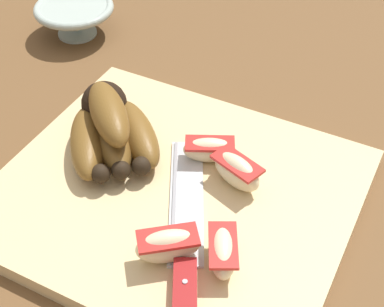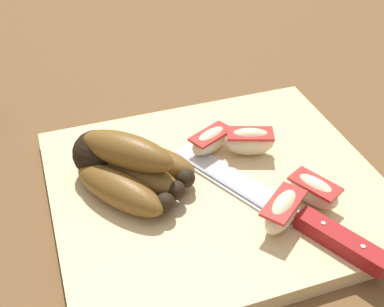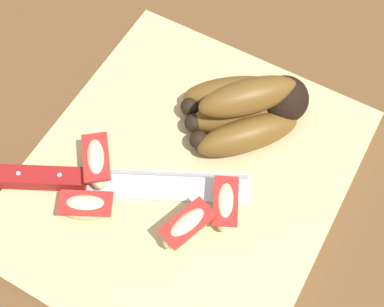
{
  "view_description": "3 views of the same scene",
  "coord_description": "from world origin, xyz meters",
  "px_view_note": "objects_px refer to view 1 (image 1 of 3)",
  "views": [
    {
      "loc": [
        -0.21,
        0.39,
        0.48
      ],
      "look_at": [
        0.0,
        -0.02,
        0.05
      ],
      "focal_mm": 53.81,
      "sensor_mm": 36.0,
      "label": 1
    },
    {
      "loc": [
        0.18,
        0.42,
        0.41
      ],
      "look_at": [
        0.03,
        -0.01,
        0.05
      ],
      "focal_mm": 47.1,
      "sensor_mm": 36.0,
      "label": 2
    },
    {
      "loc": [
        -0.22,
        -0.13,
        0.57
      ],
      "look_at": [
        0.03,
        0.01,
        0.04
      ],
      "focal_mm": 50.78,
      "sensor_mm": 36.0,
      "label": 3
    }
  ],
  "objects_px": {
    "chefs_knife": "(185,266)",
    "ceramic_bowl": "(75,17)",
    "apple_wedge_far": "(237,171)",
    "apple_wedge_extra": "(210,149)",
    "apple_wedge_middle": "(223,251)",
    "apple_wedge_near": "(168,246)",
    "banana_bunch": "(110,128)"
  },
  "relations": [
    {
      "from": "apple_wedge_extra",
      "to": "chefs_knife",
      "type": "bearing_deg",
      "value": 107.27
    },
    {
      "from": "apple_wedge_far",
      "to": "apple_wedge_extra",
      "type": "height_order",
      "value": "apple_wedge_far"
    },
    {
      "from": "apple_wedge_middle",
      "to": "ceramic_bowl",
      "type": "xyz_separation_m",
      "value": [
        0.39,
        -0.31,
        -0.01
      ]
    },
    {
      "from": "apple_wedge_middle",
      "to": "ceramic_bowl",
      "type": "relative_size",
      "value": 0.54
    },
    {
      "from": "apple_wedge_near",
      "to": "apple_wedge_extra",
      "type": "height_order",
      "value": "apple_wedge_near"
    },
    {
      "from": "banana_bunch",
      "to": "chefs_knife",
      "type": "bearing_deg",
      "value": 143.36
    },
    {
      "from": "apple_wedge_middle",
      "to": "apple_wedge_near",
      "type": "bearing_deg",
      "value": 21.67
    },
    {
      "from": "chefs_knife",
      "to": "apple_wedge_near",
      "type": "distance_m",
      "value": 0.03
    },
    {
      "from": "chefs_knife",
      "to": "ceramic_bowl",
      "type": "height_order",
      "value": "ceramic_bowl"
    },
    {
      "from": "apple_wedge_extra",
      "to": "apple_wedge_near",
      "type": "bearing_deg",
      "value": 100.14
    },
    {
      "from": "apple_wedge_middle",
      "to": "apple_wedge_far",
      "type": "distance_m",
      "value": 0.11
    },
    {
      "from": "apple_wedge_middle",
      "to": "apple_wedge_far",
      "type": "height_order",
      "value": "apple_wedge_far"
    },
    {
      "from": "apple_wedge_middle",
      "to": "apple_wedge_extra",
      "type": "relative_size",
      "value": 1.0
    },
    {
      "from": "apple_wedge_near",
      "to": "apple_wedge_far",
      "type": "xyz_separation_m",
      "value": [
        -0.02,
        -0.12,
        -0.0
      ]
    },
    {
      "from": "apple_wedge_extra",
      "to": "ceramic_bowl",
      "type": "distance_m",
      "value": 0.37
    },
    {
      "from": "apple_wedge_far",
      "to": "ceramic_bowl",
      "type": "distance_m",
      "value": 0.42
    },
    {
      "from": "banana_bunch",
      "to": "apple_wedge_extra",
      "type": "distance_m",
      "value": 0.12
    },
    {
      "from": "ceramic_bowl",
      "to": "apple_wedge_far",
      "type": "bearing_deg",
      "value": 150.49
    },
    {
      "from": "apple_wedge_near",
      "to": "apple_wedge_extra",
      "type": "relative_size",
      "value": 1.01
    },
    {
      "from": "apple_wedge_far",
      "to": "ceramic_bowl",
      "type": "bearing_deg",
      "value": -29.51
    },
    {
      "from": "apple_wedge_far",
      "to": "apple_wedge_extra",
      "type": "distance_m",
      "value": 0.05
    },
    {
      "from": "banana_bunch",
      "to": "chefs_knife",
      "type": "distance_m",
      "value": 0.2
    },
    {
      "from": "chefs_knife",
      "to": "apple_wedge_extra",
      "type": "relative_size",
      "value": 4.0
    },
    {
      "from": "apple_wedge_far",
      "to": "chefs_knife",
      "type": "bearing_deg",
      "value": 91.5
    },
    {
      "from": "apple_wedge_middle",
      "to": "apple_wedge_extra",
      "type": "distance_m",
      "value": 0.15
    },
    {
      "from": "apple_wedge_far",
      "to": "ceramic_bowl",
      "type": "xyz_separation_m",
      "value": [
        0.36,
        -0.21,
        -0.01
      ]
    },
    {
      "from": "apple_wedge_extra",
      "to": "ceramic_bowl",
      "type": "height_order",
      "value": "same"
    },
    {
      "from": "apple_wedge_far",
      "to": "banana_bunch",
      "type": "bearing_deg",
      "value": 3.23
    },
    {
      "from": "banana_bunch",
      "to": "apple_wedge_near",
      "type": "bearing_deg",
      "value": 140.65
    },
    {
      "from": "chefs_knife",
      "to": "apple_wedge_near",
      "type": "relative_size",
      "value": 3.95
    },
    {
      "from": "banana_bunch",
      "to": "ceramic_bowl",
      "type": "bearing_deg",
      "value": -46.05
    },
    {
      "from": "apple_wedge_extra",
      "to": "banana_bunch",
      "type": "bearing_deg",
      "value": 15.02
    }
  ]
}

